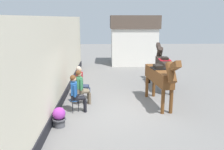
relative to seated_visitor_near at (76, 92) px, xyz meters
The scene contains 10 objects.
ground_plane 3.70m from the seated_visitor_near, 61.34° to the left, with size 40.00×40.00×0.00m, color slate.
pub_facade_wall 2.01m from the seated_visitor_near, 115.94° to the left, with size 0.34×14.00×3.40m.
distant_cottage 9.96m from the seated_visitor_near, 71.56° to the left, with size 3.40×2.60×3.50m.
seated_visitor_near is the anchor object (origin of this frame).
seated_visitor_middle 0.80m from the seated_visitor_near, 82.28° to the left, with size 0.61×0.48×1.39m.
seated_visitor_far 1.56m from the seated_visitor_near, 88.67° to the left, with size 0.61×0.49×1.39m.
saddled_horse_near 3.23m from the seated_visitor_near, 11.16° to the left, with size 0.71×2.99×2.06m.
saddled_horse_far 4.87m from the seated_visitor_near, 37.80° to the left, with size 0.52×3.00×2.06m.
flower_planter_near 1.36m from the seated_visitor_near, 107.81° to the right, with size 0.43×0.43×0.64m.
satchel_bag 2.47m from the seated_visitor_near, 94.13° to the left, with size 0.28×0.12×0.20m, color brown.
Camera 1 is at (-0.67, -8.51, 3.36)m, focal length 38.92 mm.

